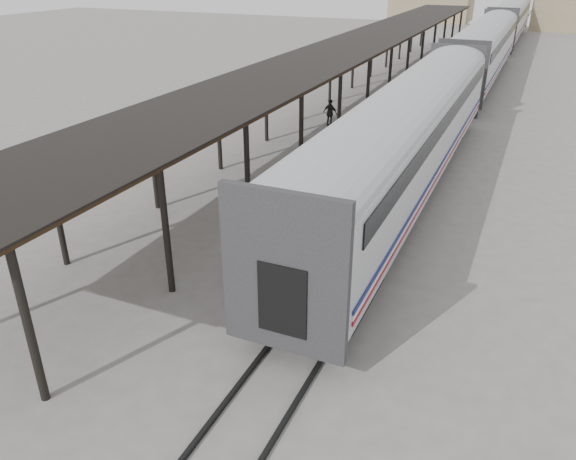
# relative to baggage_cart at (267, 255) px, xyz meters

# --- Properties ---
(ground) EXTENTS (160.00, 160.00, 0.00)m
(ground) POSITION_rel_baggage_cart_xyz_m (-0.82, -0.10, -0.65)
(ground) COLOR slate
(ground) RESTS_ON ground
(train) EXTENTS (3.45, 76.01, 4.01)m
(train) POSITION_rel_baggage_cart_xyz_m (2.37, 33.70, 2.04)
(train) COLOR silver
(train) RESTS_ON ground
(canopy) EXTENTS (4.90, 64.30, 4.15)m
(canopy) POSITION_rel_baggage_cart_xyz_m (-4.22, 23.90, 3.36)
(canopy) COLOR #422B19
(canopy) RESTS_ON ground
(rails) EXTENTS (1.54, 150.00, 0.12)m
(rails) POSITION_rel_baggage_cart_xyz_m (2.38, 33.90, -0.59)
(rails) COLOR black
(rails) RESTS_ON ground
(building_left) EXTENTS (12.00, 8.00, 6.00)m
(building_left) POSITION_rel_baggage_cart_xyz_m (-10.82, 81.90, 2.35)
(building_left) COLOR tan
(building_left) RESTS_ON ground
(baggage_cart) EXTENTS (1.65, 2.58, 0.86)m
(baggage_cart) POSITION_rel_baggage_cart_xyz_m (0.00, 0.00, 0.00)
(baggage_cart) COLOR brown
(baggage_cart) RESTS_ON ground
(suitcase_stack) EXTENTS (1.15, 1.24, 0.44)m
(suitcase_stack) POSITION_rel_baggage_cart_xyz_m (-0.17, 0.35, 0.39)
(suitcase_stack) COLOR #3C3C3F
(suitcase_stack) RESTS_ON baggage_cart
(luggage_tug) EXTENTS (1.18, 1.78, 1.50)m
(luggage_tug) POSITION_rel_baggage_cart_xyz_m (-1.96, 19.53, 0.04)
(luggage_tug) COLOR maroon
(luggage_tug) RESTS_ON ground
(porter) EXTENTS (0.48, 0.66, 1.68)m
(porter) POSITION_rel_baggage_cart_xyz_m (0.25, -0.65, 1.05)
(porter) COLOR navy
(porter) RESTS_ON baggage_cart
(pedestrian) EXTENTS (1.00, 0.59, 1.60)m
(pedestrian) POSITION_rel_baggage_cart_xyz_m (-4.09, 16.97, 0.15)
(pedestrian) COLOR black
(pedestrian) RESTS_ON ground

